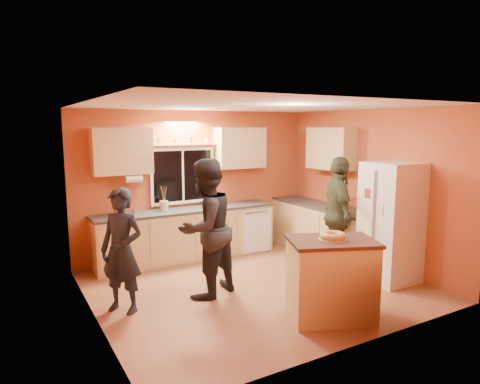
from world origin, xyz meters
TOP-DOWN VIEW (x-y plane):
  - ground at (0.00, 0.00)m, footprint 4.50×4.50m
  - room_shell at (0.12, 0.41)m, footprint 4.54×4.04m
  - back_counter at (0.01, 1.70)m, footprint 4.23×0.62m
  - right_counter at (1.95, 0.50)m, footprint 0.62×1.84m
  - refrigerator at (1.89, -0.80)m, footprint 0.72×0.70m
  - island at (0.25, -1.34)m, footprint 1.20×1.03m
  - bundt_pastry at (0.25, -1.34)m, footprint 0.31×0.31m
  - person_left at (-1.89, 0.11)m, footprint 0.66×0.68m
  - person_center at (-0.76, 0.06)m, footprint 1.13×1.03m
  - person_right at (1.50, -0.08)m, footprint 0.89×1.18m
  - mixing_bowl at (0.15, 1.71)m, footprint 0.46×0.46m
  - utensil_crock at (-0.75, 1.75)m, footprint 0.14×0.14m
  - potted_plant at (1.99, 0.50)m, footprint 0.29×0.27m
  - red_box at (2.00, 0.50)m, footprint 0.17×0.14m

SIDE VIEW (x-z plane):
  - ground at x=0.00m, z-range 0.00..0.00m
  - back_counter at x=0.01m, z-range 0.00..0.90m
  - right_counter at x=1.95m, z-range 0.00..0.90m
  - island at x=0.25m, z-range 0.01..0.99m
  - person_left at x=-1.89m, z-range 0.00..1.58m
  - refrigerator at x=1.89m, z-range 0.00..1.80m
  - person_right at x=1.50m, z-range 0.00..1.86m
  - red_box at x=2.00m, z-range 0.90..0.97m
  - mixing_bowl at x=0.15m, z-range 0.90..0.99m
  - person_center at x=-0.76m, z-range 0.00..1.90m
  - utensil_crock at x=-0.75m, z-range 0.90..1.07m
  - bundt_pastry at x=0.25m, z-range 0.98..1.07m
  - potted_plant at x=1.99m, z-range 0.90..1.19m
  - room_shell at x=0.12m, z-range 0.31..2.92m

